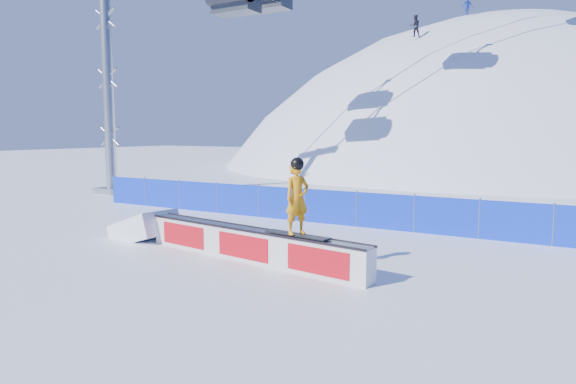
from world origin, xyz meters
The scene contains 7 objects.
ground centered at (0.00, 0.00, 0.00)m, with size 160.00×160.00×0.00m, color white.
snow_hill centered at (0.00, 42.00, -18.00)m, with size 64.00×64.00×64.00m.
safety_fence centered at (0.00, 4.50, 0.60)m, with size 22.05×0.05×1.30m.
rail_box centered at (0.49, -1.21, 0.41)m, with size 7.00×1.54×0.84m.
snow_ramp centered at (-3.84, -0.55, 0.00)m, with size 1.94×1.30×0.73m, color white, non-canonical shape.
snowboarder centered at (2.01, -1.44, 1.73)m, with size 1.76×0.73×1.81m.
distant_skiers centered at (2.45, 30.14, 11.52)m, with size 15.69×8.94×6.71m.
Camera 1 is at (7.73, -11.64, 3.23)m, focal length 32.00 mm.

